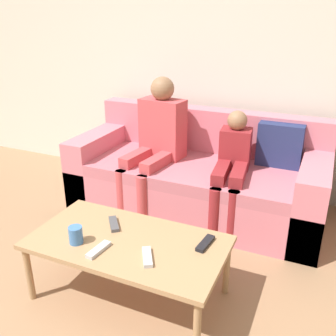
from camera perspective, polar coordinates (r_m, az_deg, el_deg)
The scene contains 10 objects.
wall_back at distance 3.60m, azimuth 6.32°, elevation 17.16°, with size 12.00×0.06×2.60m.
couch at distance 3.29m, azimuth 4.54°, elevation -1.59°, with size 2.13×0.90×0.84m.
coffee_table at distance 2.26m, azimuth -6.16°, elevation -11.64°, with size 1.15×0.62×0.40m.
person_adult at distance 3.21m, azimuth -1.63°, elevation 5.06°, with size 0.42×0.66×1.15m.
person_child at distance 2.99m, azimuth 9.73°, elevation 0.63°, with size 0.31×0.64×0.92m.
cup_near at distance 2.25m, azimuth -13.88°, elevation -9.87°, with size 0.08×0.08×0.10m.
tv_remote_0 at distance 2.39m, azimuth -8.26°, elevation -8.43°, with size 0.14×0.16×0.02m.
tv_remote_1 at distance 2.08m, azimuth -3.18°, elevation -13.38°, with size 0.13×0.17×0.02m.
tv_remote_2 at distance 2.17m, azimuth -10.54°, elevation -12.13°, with size 0.07×0.17×0.02m.
tv_remote_3 at distance 2.19m, azimuth 5.71°, elevation -11.35°, with size 0.07×0.17×0.02m.
Camera 1 is at (1.10, -0.75, 1.63)m, focal length 40.00 mm.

